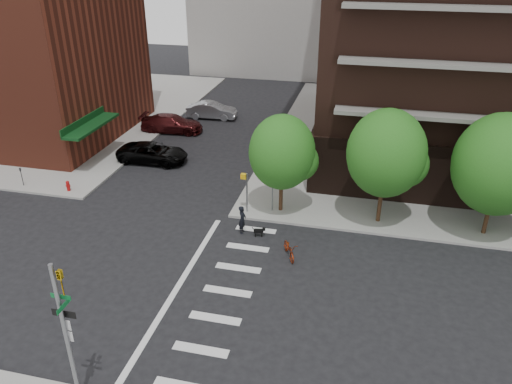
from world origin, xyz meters
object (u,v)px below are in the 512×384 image
at_px(traffic_signal, 70,346).
at_px(parked_car_silver, 212,110).
at_px(dog_walker, 242,220).
at_px(parked_car_black, 153,153).
at_px(parked_car_maroon, 172,123).
at_px(scooter, 289,249).
at_px(fire_hydrant, 68,185).

height_order(traffic_signal, parked_car_silver, traffic_signal).
relative_size(parked_car_silver, dog_walker, 2.77).
distance_m(parked_car_black, parked_car_silver, 11.25).
relative_size(traffic_signal, parked_car_silver, 1.26).
relative_size(parked_car_maroon, scooter, 2.96).
distance_m(scooter, dog_walker, 3.64).
distance_m(fire_hydrant, scooter, 16.43).
distance_m(fire_hydrant, parked_car_maroon, 13.13).
xyz_separation_m(parked_car_maroon, parked_car_silver, (2.27, 4.50, -0.01)).
bearing_deg(traffic_signal, parked_car_silver, 99.47).
bearing_deg(parked_car_maroon, parked_car_silver, -32.18).
xyz_separation_m(fire_hydrant, parked_car_black, (3.42, 6.24, 0.19)).
distance_m(traffic_signal, dog_walker, 13.44).
distance_m(traffic_signal, scooter, 12.80).
relative_size(parked_car_black, dog_walker, 3.12).
bearing_deg(traffic_signal, parked_car_maroon, 105.32).
bearing_deg(traffic_signal, scooter, 62.27).
bearing_deg(parked_car_maroon, scooter, -146.86).
xyz_separation_m(fire_hydrant, parked_car_maroon, (2.30, 12.93, 0.24)).
relative_size(traffic_signal, dog_walker, 3.49).
relative_size(parked_car_black, parked_car_maroon, 0.98).
bearing_deg(fire_hydrant, dog_walker, -10.07).
height_order(traffic_signal, parked_car_black, traffic_signal).
xyz_separation_m(fire_hydrant, dog_walker, (12.80, -2.27, 0.31)).
height_order(parked_car_silver, dog_walker, dog_walker).
relative_size(parked_car_black, parked_car_silver, 1.12).
height_order(parked_car_black, dog_walker, dog_walker).
bearing_deg(scooter, parked_car_silver, 92.94).
xyz_separation_m(traffic_signal, fire_hydrant, (-10.03, 15.29, -2.15)).
xyz_separation_m(traffic_signal, parked_car_silver, (-5.46, 32.72, -1.91)).
height_order(fire_hydrant, parked_car_maroon, parked_car_maroon).
bearing_deg(dog_walker, fire_hydrant, 80.55).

